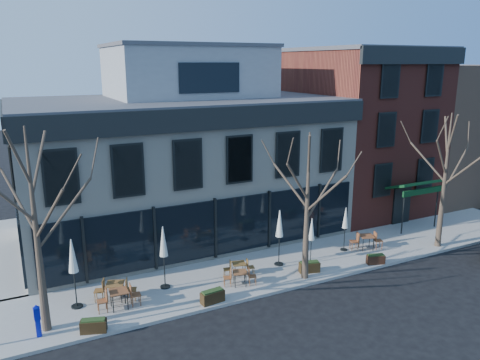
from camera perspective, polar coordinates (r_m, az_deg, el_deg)
name	(u,v)px	position (r m, az deg, el deg)	size (l,w,h in m)	color
ground	(215,262)	(25.04, -3.05, -9.93)	(120.00, 120.00, 0.00)	black
sidewalk_front	(289,264)	(24.67, 6.04, -10.18)	(33.50, 4.70, 0.15)	gray
corner_building	(181,157)	(28.15, -7.17, 2.81)	(18.39, 10.39, 11.10)	beige
red_brick_building	(354,129)	(34.36, 13.71, 6.11)	(8.20, 11.78, 11.18)	maroon
bg_building	(441,127)	(42.20, 23.28, 5.93)	(12.00, 12.00, 10.00)	#8C664C
tree_corner	(36,230)	(18.78, -23.58, -5.58)	(3.93, 3.98, 7.92)	#382B21
tree_mid	(307,205)	(21.87, 8.22, -3.05)	(3.50, 3.55, 7.04)	#382B21
tree_right	(445,179)	(27.80, 23.71, 0.08)	(3.72, 3.77, 7.48)	#382B21
call_box	(37,320)	(19.79, -23.46, -15.36)	(0.26, 0.26, 1.31)	#0D15B1
cafe_set_0	(119,297)	(20.81, -14.54, -13.68)	(1.86, 0.77, 0.97)	brown
cafe_set_1	(115,290)	(21.49, -14.96, -12.78)	(1.87, 1.11, 0.97)	brown
cafe_set_2	(240,277)	(22.09, -0.01, -11.69)	(1.60, 0.89, 0.82)	brown
cafe_set_3	(239,268)	(22.98, -0.13, -10.65)	(1.59, 0.75, 0.81)	brown
cafe_set_5	(366,241)	(26.94, 15.15, -7.14)	(1.88, 1.08, 0.97)	brown
umbrella_0	(73,260)	(20.73, -19.72, -9.13)	(0.49, 0.49, 3.05)	black
umbrella_1	(163,245)	(21.48, -9.32, -7.81)	(0.47, 0.47, 2.96)	black
umbrella_2	(280,227)	(23.63, 4.84, -5.69)	(0.47, 0.47, 2.91)	black
umbrella_3	(312,232)	(24.13, 8.72, -6.25)	(0.39, 0.39, 2.43)	black
umbrella_4	(345,220)	(26.09, 12.73, -4.81)	(0.39, 0.39, 2.46)	black
planter_0	(94,326)	(19.56, -17.43, -16.57)	(1.05, 0.67, 0.55)	black
planter_1	(213,296)	(20.75, -3.37, -13.97)	(1.07, 0.52, 0.58)	black
planter_2	(309,267)	(23.66, 8.46, -10.42)	(1.07, 0.63, 0.56)	black
planter_3	(376,259)	(25.30, 16.21, -9.24)	(0.98, 0.61, 0.51)	#311B10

